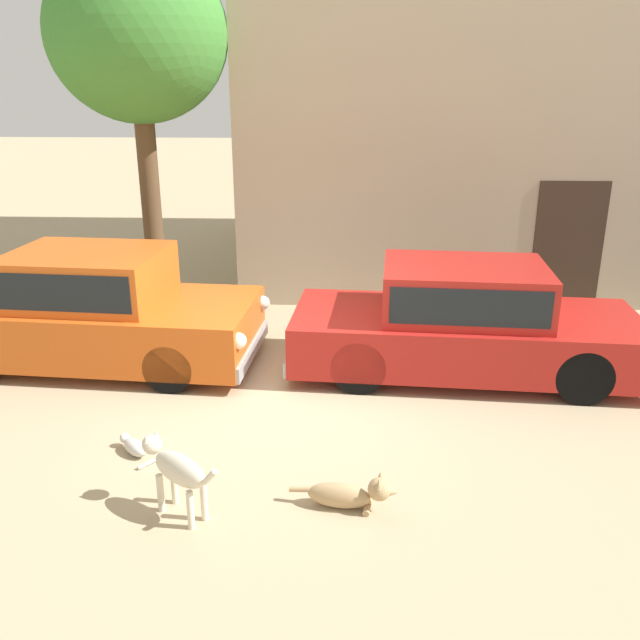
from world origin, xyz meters
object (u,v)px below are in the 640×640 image
(parked_sedan_second, at_px, (464,320))
(stray_dog_tan, at_px, (351,494))
(parked_sedan_nearest, at_px, (94,308))
(stray_cat, at_px, (134,447))
(stray_dog_spotted, at_px, (176,469))
(acacia_tree_left, at_px, (137,38))

(parked_sedan_second, bearing_deg, stray_dog_tan, -111.18)
(parked_sedan_nearest, relative_size, parked_sedan_second, 0.97)
(parked_sedan_nearest, relative_size, stray_cat, 8.87)
(stray_dog_spotted, bearing_deg, stray_dog_tan, -138.61)
(stray_dog_tan, bearing_deg, stray_cat, 167.90)
(stray_dog_spotted, bearing_deg, acacia_tree_left, -36.85)
(parked_sedan_nearest, height_order, stray_cat, parked_sedan_nearest)
(acacia_tree_left, bearing_deg, parked_sedan_second, -29.19)
(parked_sedan_nearest, distance_m, acacia_tree_left, 4.24)
(stray_dog_spotted, distance_m, acacia_tree_left, 7.12)
(parked_sedan_second, bearing_deg, acacia_tree_left, 154.55)
(parked_sedan_nearest, distance_m, parked_sedan_second, 4.81)
(parked_sedan_nearest, height_order, stray_dog_tan, parked_sedan_nearest)
(stray_cat, bearing_deg, acacia_tree_left, -33.68)
(parked_sedan_second, distance_m, acacia_tree_left, 6.39)
(parked_sedan_nearest, distance_m, stray_cat, 2.73)
(stray_cat, bearing_deg, parked_sedan_nearest, -19.09)
(stray_cat, bearing_deg, stray_dog_tan, -156.80)
(stray_dog_spotted, relative_size, stray_cat, 1.64)
(stray_cat, height_order, acacia_tree_left, acacia_tree_left)
(acacia_tree_left, bearing_deg, stray_dog_spotted, -72.91)
(parked_sedan_nearest, xyz_separation_m, stray_cat, (1.21, -2.35, -0.66))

